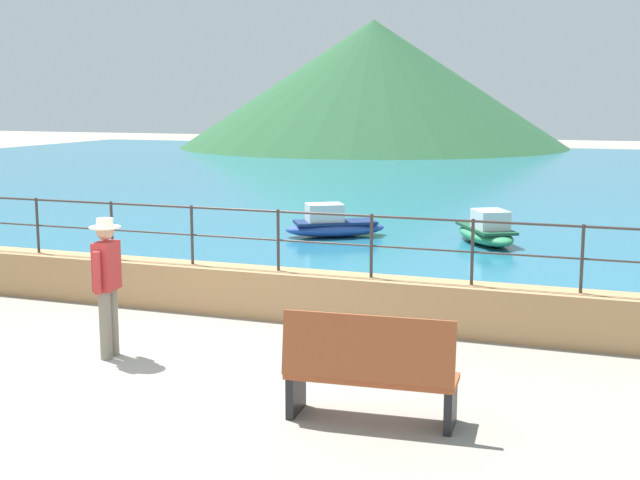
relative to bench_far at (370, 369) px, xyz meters
The scene contains 9 objects.
ground_plane 3.24m from the bench_far, behind, with size 120.00×120.00×0.00m, color gray.
promenade_wall 4.77m from the bench_far, 131.85° to the left, with size 20.00×0.56×0.70m, color tan.
railing 4.82m from the bench_far, 131.85° to the left, with size 18.44×0.04×0.90m.
lake_water 26.39m from the bench_far, 96.92° to the left, with size 64.00×44.32×0.06m, color #236B89.
hill_main 48.10m from the bench_far, 106.59° to the left, with size 25.13×25.13×8.13m, color #285633.
bench_far is the anchor object (origin of this frame).
person_walking 3.84m from the bench_far, 164.80° to the left, with size 0.38×0.57×1.75m.
boat_0 11.22m from the bench_far, 111.09° to the left, with size 2.43×1.97×0.76m.
boat_1 10.73m from the bench_far, 93.10° to the left, with size 1.92×2.44×0.76m.
Camera 1 is at (5.49, -8.08, 3.20)m, focal length 47.89 mm.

